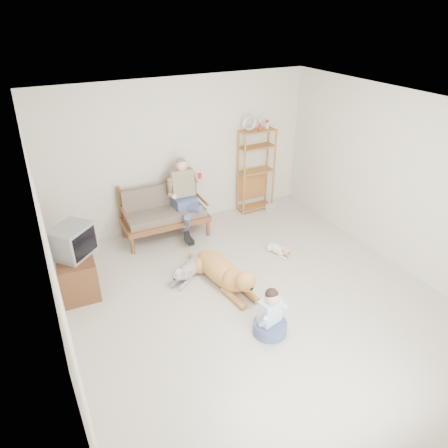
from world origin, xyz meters
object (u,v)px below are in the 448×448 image
loveseat (164,211)px  etagere (256,170)px  golden_retriever (225,273)px  tv_stand (77,272)px

loveseat → etagere: etagere is taller
etagere → golden_retriever: bearing=-130.4°
loveseat → etagere: bearing=6.1°
golden_retriever → loveseat: bearing=91.2°
etagere → tv_stand: 3.89m
tv_stand → golden_retriever: size_ratio=0.57×
etagere → tv_stand: etagere is taller
etagere → tv_stand: size_ratio=2.10×
etagere → tv_stand: (-3.69, -1.10, -0.55)m
loveseat → etagere: size_ratio=0.78×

